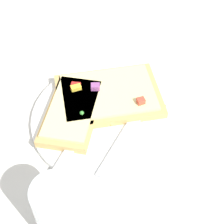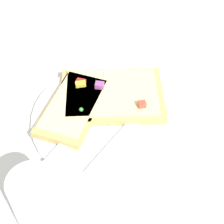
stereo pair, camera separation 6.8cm
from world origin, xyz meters
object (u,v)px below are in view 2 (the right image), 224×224
(fork, at_px, (126,129))
(knife, at_px, (78,129))
(pizza_slice_corner, at_px, (74,106))
(pizza_slice_main, at_px, (112,95))
(drinking_glass, at_px, (37,204))
(plate, at_px, (112,118))

(fork, relative_size, knife, 0.90)
(knife, bearing_deg, pizza_slice_corner, 43.10)
(pizza_slice_main, xyz_separation_m, drinking_glass, (0.05, 0.26, 0.04))
(fork, bearing_deg, pizza_slice_corner, 98.77)
(plate, distance_m, drinking_glass, 0.23)
(knife, relative_size, pizza_slice_corner, 1.20)
(knife, bearing_deg, plate, -29.70)
(plate, height_order, knife, knife)
(pizza_slice_main, relative_size, drinking_glass, 1.84)
(plate, distance_m, pizza_slice_main, 0.05)
(knife, relative_size, drinking_glass, 1.80)
(pizza_slice_main, xyz_separation_m, pizza_slice_corner, (0.06, 0.04, 0.00))
(pizza_slice_main, relative_size, pizza_slice_corner, 1.23)
(knife, relative_size, pizza_slice_main, 0.98)
(fork, height_order, pizza_slice_corner, pizza_slice_corner)
(knife, xyz_separation_m, pizza_slice_main, (-0.04, -0.09, 0.01))
(knife, bearing_deg, drinking_glass, -162.64)
(fork, relative_size, pizza_slice_corner, 1.09)
(knife, distance_m, drinking_glass, 0.18)
(plate, bearing_deg, pizza_slice_corner, -0.03)
(plate, height_order, pizza_slice_corner, pizza_slice_corner)
(pizza_slice_main, bearing_deg, knife, -130.45)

